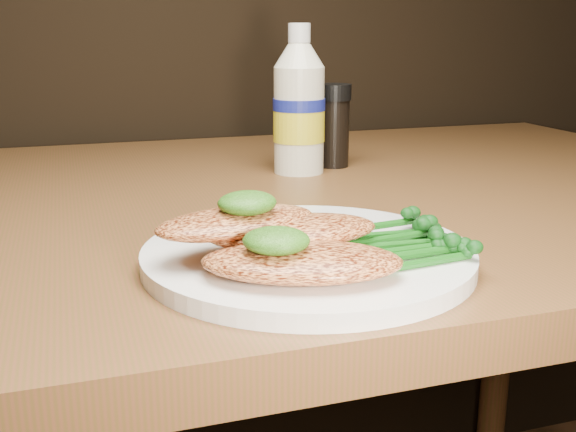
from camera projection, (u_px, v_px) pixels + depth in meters
name	position (u px, v px, depth m)	size (l,w,h in m)	color
plate	(308.00, 255.00, 0.55)	(0.26, 0.26, 0.01)	white
chicken_front	(302.00, 262.00, 0.48)	(0.14, 0.08, 0.02)	#ED8C4B
chicken_mid	(293.00, 231.00, 0.52)	(0.13, 0.07, 0.02)	#ED8C4B
chicken_back	(237.00, 222.00, 0.52)	(0.13, 0.07, 0.02)	#ED8C4B
pesto_front	(276.00, 241.00, 0.47)	(0.05, 0.04, 0.02)	#163808
pesto_back	(247.00, 203.00, 0.51)	(0.05, 0.04, 0.02)	#163808
broccolini_bundle	(385.00, 240.00, 0.53)	(0.13, 0.10, 0.02)	#135312
mayo_bottle	(299.00, 100.00, 0.87)	(0.07, 0.07, 0.19)	#EBE5C7
pepper_grinder	(334.00, 126.00, 0.92)	(0.05, 0.05, 0.11)	black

